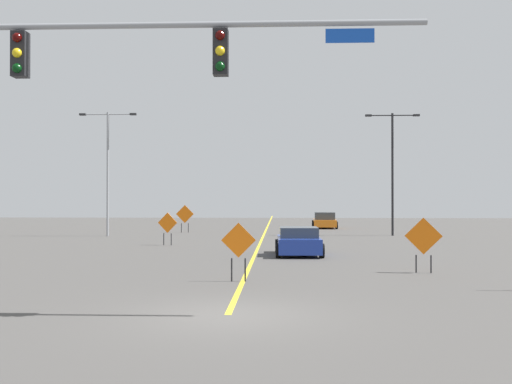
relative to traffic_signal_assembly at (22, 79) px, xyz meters
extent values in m
plane|color=#4C4947|center=(4.77, 0.01, -5.40)|extent=(130.59, 130.59, 0.00)
cube|color=yellow|center=(4.77, 36.29, -5.40)|extent=(0.16, 72.55, 0.01)
cylinder|color=gray|center=(2.28, 0.01, 1.22)|extent=(13.97, 0.14, 0.14)
cube|color=black|center=(-0.05, 0.01, 0.57)|extent=(0.34, 0.32, 1.05)
sphere|color=#3A0503|center=(-0.05, -0.16, 0.92)|extent=(0.22, 0.22, 0.22)
sphere|color=yellow|center=(-0.05, -0.16, 0.57)|extent=(0.22, 0.22, 0.22)
sphere|color=black|center=(-0.05, -0.16, 0.22)|extent=(0.22, 0.22, 0.22)
cube|color=black|center=(4.61, 0.01, 0.57)|extent=(0.34, 0.32, 1.05)
sphere|color=#3A0503|center=(4.61, -0.16, 0.92)|extent=(0.22, 0.22, 0.22)
sphere|color=yellow|center=(4.61, -0.16, 0.57)|extent=(0.22, 0.22, 0.22)
sphere|color=black|center=(4.61, -0.16, 0.22)|extent=(0.22, 0.22, 0.22)
cube|color=#1447B7|center=(7.54, 0.01, 0.93)|extent=(1.10, 0.03, 0.32)
cylinder|color=black|center=(13.84, 28.78, -1.10)|extent=(0.16, 0.16, 8.61)
cylinder|color=black|center=(13.00, 28.78, 3.06)|extent=(1.67, 0.08, 0.08)
cube|color=#262628|center=(12.17, 28.78, 3.06)|extent=(0.44, 0.24, 0.14)
cylinder|color=black|center=(14.68, 28.78, 3.06)|extent=(1.67, 0.08, 0.08)
cube|color=#262628|center=(15.52, 28.78, 3.06)|extent=(0.44, 0.24, 0.14)
cylinder|color=gray|center=(-6.01, 27.43, -1.10)|extent=(0.16, 0.16, 8.61)
cylinder|color=gray|center=(-6.90, 27.43, 3.06)|extent=(1.77, 0.08, 0.08)
cube|color=#262628|center=(-7.79, 27.43, 3.06)|extent=(0.44, 0.24, 0.14)
cylinder|color=gray|center=(-5.13, 27.43, 3.06)|extent=(1.77, 0.08, 0.08)
cube|color=#262628|center=(-4.24, 27.43, 3.06)|extent=(0.44, 0.24, 0.14)
cube|color=orange|center=(-0.36, 19.73, -4.14)|extent=(1.13, 0.26, 1.14)
cylinder|color=black|center=(-0.58, 19.77, -5.07)|extent=(0.05, 0.05, 0.67)
cylinder|color=black|center=(-0.14, 19.69, -5.07)|extent=(0.05, 0.05, 0.67)
cube|color=orange|center=(-1.34, 31.86, -3.99)|extent=(1.37, 0.07, 1.37)
cylinder|color=black|center=(-1.60, 31.86, -5.05)|extent=(0.05, 0.05, 0.71)
cylinder|color=black|center=(-1.07, 31.85, -5.05)|extent=(0.05, 0.05, 0.71)
cube|color=orange|center=(11.04, 7.87, -4.10)|extent=(1.29, 0.30, 1.31)
cylinder|color=black|center=(10.79, 7.92, -5.08)|extent=(0.05, 0.05, 0.63)
cylinder|color=black|center=(11.29, 7.82, -5.08)|extent=(0.05, 0.05, 0.63)
cube|color=orange|center=(4.63, 5.45, -4.09)|extent=(1.11, 0.09, 1.11)
cylinder|color=black|center=(4.42, 5.44, -5.03)|extent=(0.05, 0.05, 0.74)
cylinder|color=black|center=(4.85, 5.45, -5.03)|extent=(0.05, 0.05, 0.74)
cube|color=#1E389E|center=(6.81, 14.27, -4.90)|extent=(1.98, 3.87, 0.68)
cube|color=#333D47|center=(6.81, 14.08, -4.33)|extent=(1.76, 1.84, 0.47)
cylinder|color=black|center=(7.74, 15.63, -5.08)|extent=(0.23, 0.64, 0.64)
cylinder|color=black|center=(5.83, 15.60, -5.08)|extent=(0.23, 0.64, 0.64)
cylinder|color=black|center=(7.79, 12.95, -5.08)|extent=(0.23, 0.64, 0.64)
cylinder|color=black|center=(5.87, 12.92, -5.08)|extent=(0.23, 0.64, 0.64)
cube|color=orange|center=(9.81, 38.88, -4.94)|extent=(2.05, 4.17, 0.60)
cube|color=#333D47|center=(9.81, 38.67, -4.32)|extent=(1.79, 2.15, 0.63)
cylinder|color=black|center=(10.82, 40.29, -5.08)|extent=(0.24, 0.65, 0.64)
cylinder|color=black|center=(8.91, 40.35, -5.08)|extent=(0.24, 0.65, 0.64)
cylinder|color=black|center=(10.72, 37.41, -5.08)|extent=(0.24, 0.65, 0.64)
cylinder|color=black|center=(8.81, 37.47, -5.08)|extent=(0.24, 0.65, 0.64)
camera|label=1|loc=(5.97, -13.53, -2.73)|focal=41.95mm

